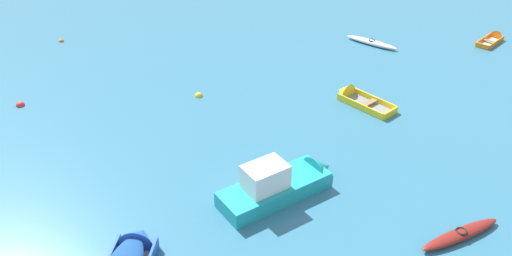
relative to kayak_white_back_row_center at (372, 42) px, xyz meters
name	(u,v)px	position (x,y,z in m)	size (l,w,h in m)	color
kayak_white_back_row_center	(372,42)	(0.00, 0.00, 0.00)	(3.21, 2.78, 0.35)	white
rowboat_yellow_outer_left	(353,97)	(-2.58, -7.51, 0.00)	(3.14, 3.36, 1.13)	gray
motor_launch_turquoise_near_left	(282,183)	(-6.85, -15.43, 0.38)	(5.18, 4.11, 2.01)	teal
kayak_maroon_outer_right	(461,234)	(-0.46, -18.08, 0.00)	(3.48, 2.06, 0.34)	maroon
rowboat_orange_far_left	(494,38)	(8.45, 0.65, -0.03)	(2.56, 2.58, 0.84)	beige
mooring_buoy_far_field	(199,96)	(-10.91, -7.03, -0.17)	(0.44, 0.44, 0.44)	yellow
mooring_buoy_near_foreground	(21,106)	(-20.25, -7.95, -0.17)	(0.46, 0.46, 0.46)	red
mooring_buoy_between_boats_right	(61,41)	(-20.78, 0.85, -0.17)	(0.35, 0.35, 0.35)	orange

